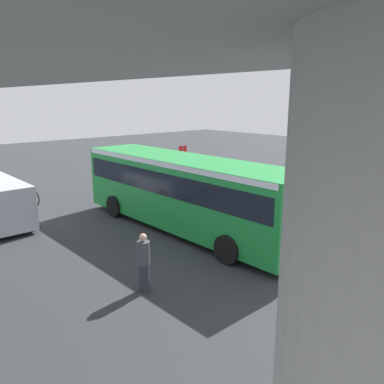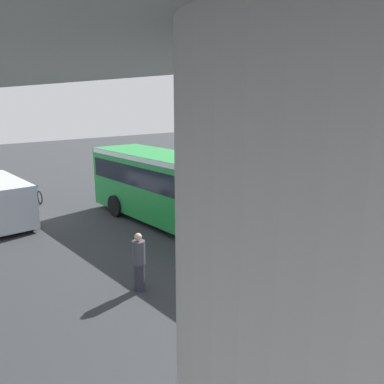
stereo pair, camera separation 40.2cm
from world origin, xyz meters
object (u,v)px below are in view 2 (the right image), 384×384
at_px(bicycle_blue, 36,195).
at_px(pedestrian, 139,262).
at_px(city_bus, 184,187).
at_px(traffic_sign, 186,161).

relative_size(bicycle_blue, pedestrian, 0.99).
relative_size(city_bus, traffic_sign, 4.12).
relative_size(bicycle_blue, traffic_sign, 0.63).
distance_m(city_bus, pedestrian, 5.72).
xyz_separation_m(bicycle_blue, pedestrian, (-12.22, 1.27, 0.51)).
distance_m(pedestrian, traffic_sign, 12.79).
bearing_deg(pedestrian, city_bus, -53.39).
bearing_deg(traffic_sign, pedestrian, 133.99).
bearing_deg(traffic_sign, city_bus, 139.75).
bearing_deg(city_bus, pedestrian, 126.61).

